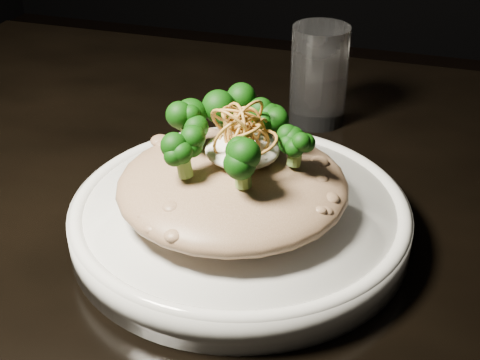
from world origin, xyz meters
name	(u,v)px	position (x,y,z in m)	size (l,w,h in m)	color
table	(264,270)	(0.00, 0.00, 0.67)	(1.10, 0.80, 0.75)	black
plate	(240,219)	(-0.01, -0.06, 0.77)	(0.29, 0.29, 0.03)	silver
risotto	(233,185)	(-0.01, -0.06, 0.80)	(0.20, 0.20, 0.04)	brown
broccoli	(235,135)	(-0.01, -0.06, 0.85)	(0.14, 0.14, 0.05)	black
cheese	(242,150)	(-0.01, -0.05, 0.83)	(0.06, 0.06, 0.02)	white
shallots	(241,123)	(-0.01, -0.06, 0.86)	(0.06, 0.06, 0.04)	brown
drinking_glass	(319,75)	(0.01, 0.19, 0.81)	(0.06, 0.06, 0.11)	white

